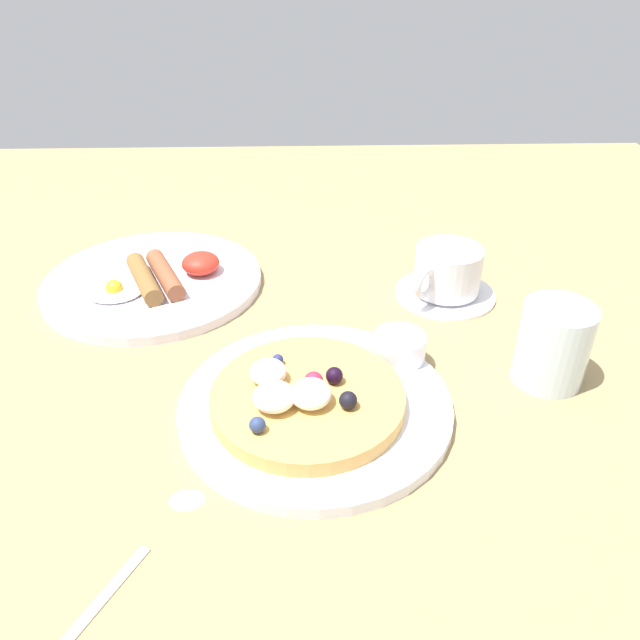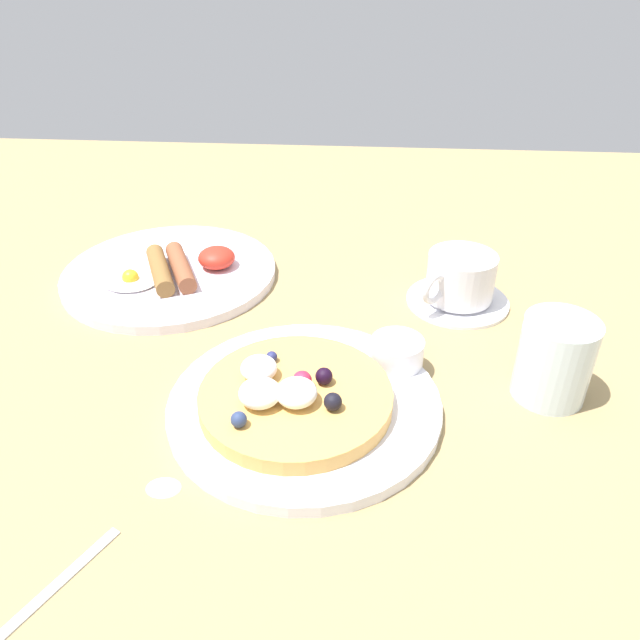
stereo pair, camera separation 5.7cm
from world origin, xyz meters
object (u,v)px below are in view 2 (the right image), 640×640
object	(u,v)px
coffee_saucer	(457,299)
teaspoon	(128,518)
coffee_cup	(460,276)
pancake_plate	(305,404)
syrup_ramekin	(397,351)
water_glass	(555,359)
breakfast_plate	(170,273)

from	to	relation	value
coffee_saucer	teaspoon	size ratio (longest dim) A/B	0.85
coffee_cup	pancake_plate	bearing A→B (deg)	-128.54
syrup_ramekin	coffee_saucer	distance (cm)	16.25
pancake_plate	coffee_cup	distance (cm)	26.14
pancake_plate	water_glass	world-z (taller)	water_glass
pancake_plate	coffee_cup	world-z (taller)	coffee_cup
coffee_cup	coffee_saucer	bearing A→B (deg)	46.81
syrup_ramekin	coffee_cup	size ratio (longest dim) A/B	0.57
breakfast_plate	coffee_saucer	xyz separation A→B (cm)	(35.86, -3.50, -0.18)
breakfast_plate	teaspoon	size ratio (longest dim) A/B	1.89
pancake_plate	teaspoon	size ratio (longest dim) A/B	1.77
coffee_cup	teaspoon	xyz separation A→B (cm)	(-28.20, -33.95, -3.42)
teaspoon	water_glass	xyz separation A→B (cm)	(34.94, 17.64, 3.84)
water_glass	pancake_plate	bearing A→B (deg)	-170.08
breakfast_plate	coffee_cup	xyz separation A→B (cm)	(35.75, -3.61, 3.05)
pancake_plate	coffee_saucer	xyz separation A→B (cm)	(16.28, 20.42, -0.16)
pancake_plate	coffee_saucer	size ratio (longest dim) A/B	2.09
teaspoon	water_glass	distance (cm)	39.33
teaspoon	water_glass	size ratio (longest dim) A/B	1.74
breakfast_plate	coffee_cup	bearing A→B (deg)	-5.77
pancake_plate	breakfast_plate	bearing A→B (deg)	129.30
breakfast_plate	teaspoon	xyz separation A→B (cm)	(7.54, -37.56, -0.37)
coffee_cup	teaspoon	world-z (taller)	coffee_cup
coffee_cup	teaspoon	bearing A→B (deg)	-129.72
breakfast_plate	water_glass	distance (cm)	47.04
syrup_ramekin	water_glass	xyz separation A→B (cm)	(14.36, -2.29, 1.55)
breakfast_plate	teaspoon	bearing A→B (deg)	-78.64
coffee_cup	syrup_ramekin	bearing A→B (deg)	-118.56
coffee_saucer	water_glass	bearing A→B (deg)	-68.03
syrup_ramekin	water_glass	world-z (taller)	water_glass
coffee_cup	water_glass	bearing A→B (deg)	-67.57
pancake_plate	water_glass	xyz separation A→B (cm)	(22.91, 4.00, 3.50)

